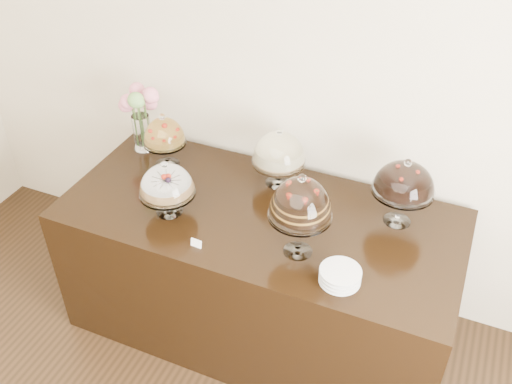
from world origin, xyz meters
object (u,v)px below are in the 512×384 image
at_px(cake_stand_sugar_sponge, 166,183).
at_px(flower_vase, 140,111).
at_px(cake_stand_choco_layer, 301,202).
at_px(cake_stand_fruit_tart, 164,134).
at_px(cake_stand_cheesecake, 279,151).
at_px(display_counter, 259,271).
at_px(cake_stand_dark_choco, 405,181).
at_px(plate_stack, 340,276).

distance_m(cake_stand_sugar_sponge, flower_vase, 0.68).
distance_m(cake_stand_choco_layer, cake_stand_fruit_tart, 1.09).
distance_m(cake_stand_fruit_tart, flower_vase, 0.24).
xyz_separation_m(cake_stand_fruit_tart, flower_vase, (-0.22, 0.09, 0.06)).
xyz_separation_m(cake_stand_sugar_sponge, flower_vase, (-0.47, 0.49, 0.08)).
relative_size(cake_stand_cheesecake, cake_stand_fruit_tart, 1.05).
bearing_deg(flower_vase, display_counter, -18.41).
bearing_deg(cake_stand_sugar_sponge, cake_stand_fruit_tart, 121.85).
height_order(cake_stand_cheesecake, cake_stand_fruit_tart, cake_stand_cheesecake).
bearing_deg(cake_stand_sugar_sponge, display_counter, 21.54).
xyz_separation_m(cake_stand_cheesecake, cake_stand_fruit_tart, (-0.70, -0.09, -0.01)).
height_order(cake_stand_dark_choco, flower_vase, flower_vase).
xyz_separation_m(cake_stand_choco_layer, cake_stand_fruit_tart, (-1.00, 0.42, -0.10)).
relative_size(cake_stand_cheesecake, cake_stand_dark_choco, 0.93).
relative_size(display_counter, flower_vase, 4.96).
height_order(cake_stand_choco_layer, cake_stand_dark_choco, cake_stand_choco_layer).
bearing_deg(plate_stack, cake_stand_sugar_sponge, 172.00).
height_order(flower_vase, plate_stack, flower_vase).
distance_m(cake_stand_sugar_sponge, cake_stand_dark_choco, 1.24).
bearing_deg(plate_stack, flower_vase, 156.82).
distance_m(cake_stand_choco_layer, cake_stand_cheesecake, 0.60).
height_order(cake_stand_sugar_sponge, cake_stand_dark_choco, cake_stand_dark_choco).
bearing_deg(cake_stand_dark_choco, flower_vase, 177.35).
relative_size(cake_stand_choco_layer, flower_vase, 1.07).
bearing_deg(cake_stand_dark_choco, display_counter, -161.72).
distance_m(display_counter, cake_stand_choco_layer, 0.85).
distance_m(cake_stand_sugar_sponge, cake_stand_choco_layer, 0.77).
relative_size(display_counter, cake_stand_dark_choco, 5.52).
relative_size(cake_stand_choco_layer, plate_stack, 2.46).
height_order(display_counter, cake_stand_sugar_sponge, cake_stand_sugar_sponge).
xyz_separation_m(display_counter, cake_stand_sugar_sponge, (-0.46, -0.18, 0.65)).
bearing_deg(flower_vase, plate_stack, -23.18).
relative_size(cake_stand_sugar_sponge, flower_vase, 0.74).
bearing_deg(cake_stand_choco_layer, cake_stand_sugar_sponge, 178.46).
xyz_separation_m(cake_stand_choco_layer, flower_vase, (-1.22, 0.51, -0.05)).
distance_m(cake_stand_dark_choco, flower_vase, 1.63).
xyz_separation_m(flower_vase, plate_stack, (1.48, -0.63, -0.23)).
height_order(cake_stand_choco_layer, cake_stand_fruit_tart, cake_stand_choco_layer).
bearing_deg(cake_stand_dark_choco, cake_stand_cheesecake, 174.45).
relative_size(cake_stand_sugar_sponge, cake_stand_fruit_tart, 0.94).
xyz_separation_m(cake_stand_cheesecake, cake_stand_dark_choco, (0.71, -0.07, 0.04)).
bearing_deg(cake_stand_dark_choco, cake_stand_fruit_tart, -179.32).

